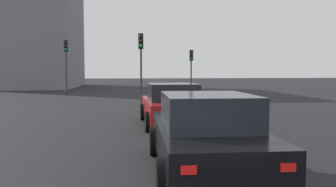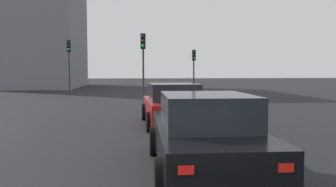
# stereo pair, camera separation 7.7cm
# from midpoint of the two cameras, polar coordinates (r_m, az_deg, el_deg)

# --- Properties ---
(car_red_left_lead) EXTENTS (4.17, 2.14, 1.47)m
(car_red_left_lead) POSITION_cam_midpoint_polar(r_m,az_deg,el_deg) (11.78, 0.45, -1.94)
(car_red_left_lead) COLOR maroon
(car_red_left_lead) RESTS_ON ground_plane
(car_black_left_second) EXTENTS (4.36, 2.07, 1.49)m
(car_black_left_second) POSITION_cam_midpoint_polar(r_m,az_deg,el_deg) (6.34, 6.03, -6.96)
(car_black_left_second) COLOR black
(car_black_left_second) RESTS_ON ground_plane
(traffic_light_near_left) EXTENTS (0.32, 0.29, 3.66)m
(traffic_light_near_left) POSITION_cam_midpoint_polar(r_m,az_deg,el_deg) (28.48, 3.93, 5.38)
(traffic_light_near_left) COLOR #2D2D30
(traffic_light_near_left) RESTS_ON ground_plane
(traffic_light_near_right) EXTENTS (0.33, 0.30, 4.09)m
(traffic_light_near_right) POSITION_cam_midpoint_polar(r_m,az_deg,el_deg) (19.85, -4.76, 6.87)
(traffic_light_near_right) COLOR #2D2D30
(traffic_light_near_right) RESTS_ON ground_plane
(traffic_light_far_left) EXTENTS (0.32, 0.29, 4.26)m
(traffic_light_far_left) POSITION_cam_midpoint_polar(r_m,az_deg,el_deg) (27.06, -17.07, 6.18)
(traffic_light_far_left) COLOR #2D2D30
(traffic_light_far_left) RESTS_ON ground_plane
(building_facade_left) EXTENTS (13.23, 7.91, 14.53)m
(building_facade_left) POSITION_cam_midpoint_polar(r_m,az_deg,el_deg) (41.63, -20.91, 11.05)
(building_facade_left) COLOR slate
(building_facade_left) RESTS_ON ground_plane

